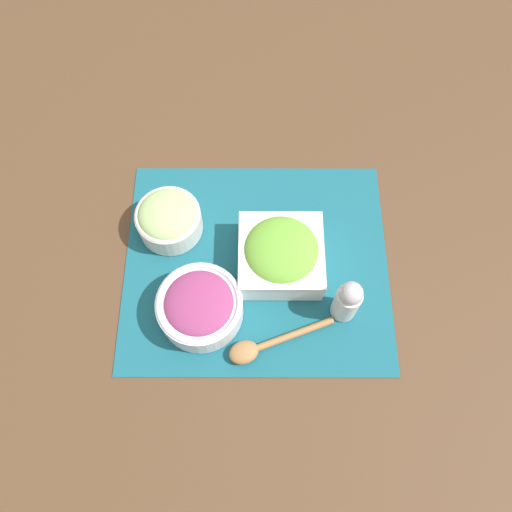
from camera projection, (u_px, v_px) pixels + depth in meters
ground_plane at (256, 264)px, 0.90m from camera, size 3.00×3.00×0.00m
placemat at (256, 263)px, 0.90m from camera, size 0.47×0.41×0.00m
lettuce_bowl at (281, 252)px, 0.86m from camera, size 0.15×0.15×0.08m
cucumber_bowl at (168, 218)px, 0.89m from camera, size 0.12×0.12×0.07m
onion_bowl at (199, 306)px, 0.83m from camera, size 0.14×0.14×0.07m
wooden_spoon at (260, 346)px, 0.82m from camera, size 0.18×0.09×0.02m
pepper_shaker at (347, 300)px, 0.81m from camera, size 0.04×0.04×0.11m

